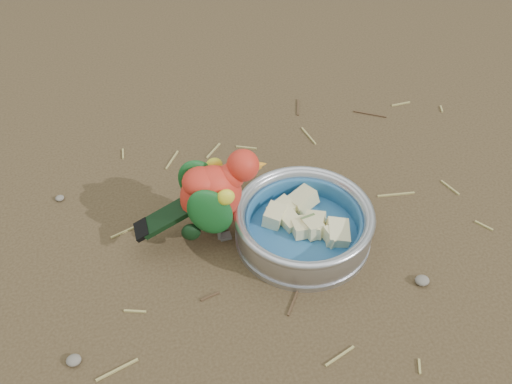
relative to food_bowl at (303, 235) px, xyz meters
name	(u,v)px	position (x,y,z in m)	size (l,w,h in m)	color
ground	(304,283)	(-0.03, -0.09, -0.01)	(60.00, 60.00, 0.00)	#463722
food_bowl	(303,235)	(0.00, 0.00, 0.00)	(0.22, 0.22, 0.02)	#B2B2BA
bowl_wall	(304,222)	(0.00, 0.00, 0.03)	(0.22, 0.22, 0.04)	#B2B2BA
fruit_wedges	(303,225)	(0.00, 0.00, 0.02)	(0.13, 0.13, 0.03)	beige
lory_parrot	(214,200)	(-0.13, 0.04, 0.07)	(0.09, 0.19, 0.15)	red
ground_debris	(275,249)	(-0.05, -0.01, -0.01)	(0.90, 0.80, 0.01)	#A09253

